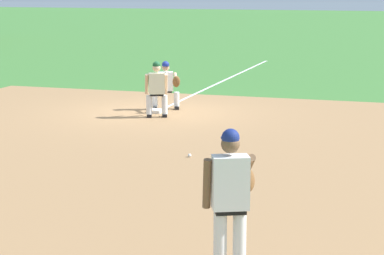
# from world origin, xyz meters

# --- Properties ---
(ground_plane) EXTENTS (160.00, 160.00, 0.00)m
(ground_plane) POSITION_xyz_m (0.00, 0.00, 0.00)
(ground_plane) COLOR #3D7533
(infield_dirt_patch) EXTENTS (18.00, 18.00, 0.01)m
(infield_dirt_patch) POSITION_xyz_m (-5.44, -2.46, 0.00)
(infield_dirt_patch) COLOR #9E754C
(infield_dirt_patch) RESTS_ON ground
(foul_line_stripe) EXTENTS (14.32, 0.10, 0.00)m
(foul_line_stripe) POSITION_xyz_m (7.16, 0.00, 0.01)
(foul_line_stripe) COLOR white
(foul_line_stripe) RESTS_ON ground
(first_base_bag) EXTENTS (0.38, 0.38, 0.09)m
(first_base_bag) POSITION_xyz_m (0.00, 0.00, 0.04)
(first_base_bag) COLOR white
(first_base_bag) RESTS_ON ground
(baseball) EXTENTS (0.07, 0.07, 0.07)m
(baseball) POSITION_xyz_m (-4.73, -2.48, 0.04)
(baseball) COLOR white
(baseball) RESTS_ON ground
(pitcher) EXTENTS (0.82, 0.59, 1.86)m
(pitcher) POSITION_xyz_m (-10.83, -4.92, 1.06)
(pitcher) COLOR black
(pitcher) RESTS_ON ground
(first_baseman) EXTENTS (0.84, 0.97, 1.34)m
(first_baseman) POSITION_xyz_m (0.53, -0.14, 0.73)
(first_baseman) COLOR black
(first_baseman) RESTS_ON ground
(baserunner) EXTENTS (0.59, 0.67, 1.46)m
(baserunner) POSITION_xyz_m (-0.66, -0.29, 0.79)
(baserunner) COLOR black
(baserunner) RESTS_ON ground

